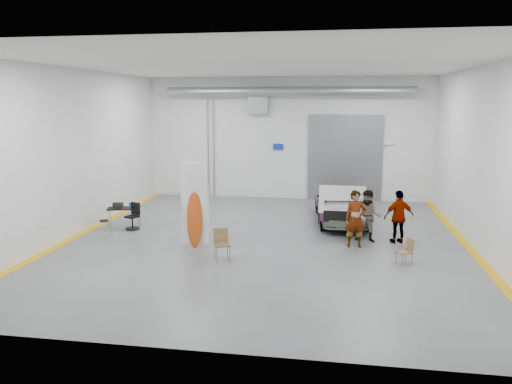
# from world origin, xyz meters

# --- Properties ---
(ground) EXTENTS (16.00, 16.00, 0.00)m
(ground) POSITION_xyz_m (0.00, 0.00, 0.00)
(ground) COLOR #56595D
(ground) RESTS_ON ground
(room_shell) EXTENTS (14.02, 16.18, 6.01)m
(room_shell) POSITION_xyz_m (0.24, 2.22, 4.08)
(room_shell) COLOR silver
(room_shell) RESTS_ON ground
(sedan_car) EXTENTS (2.42, 5.05, 1.42)m
(sedan_car) POSITION_xyz_m (2.64, 3.22, 0.71)
(sedan_car) COLOR white
(sedan_car) RESTS_ON ground
(person_a) EXTENTS (0.75, 0.53, 1.93)m
(person_a) POSITION_xyz_m (3.07, -0.25, 0.97)
(person_a) COLOR #856448
(person_a) RESTS_ON ground
(person_b) EXTENTS (1.00, 0.83, 1.82)m
(person_b) POSITION_xyz_m (3.54, 0.47, 0.91)
(person_b) COLOR slate
(person_b) RESTS_ON ground
(person_c) EXTENTS (1.16, 0.77, 1.85)m
(person_c) POSITION_xyz_m (4.56, 0.47, 0.93)
(person_c) COLOR #994B33
(person_c) RESTS_ON ground
(surfboard_display) EXTENTS (0.86, 0.31, 3.06)m
(surfboard_display) POSITION_xyz_m (-2.25, -1.16, 1.24)
(surfboard_display) COLOR white
(surfboard_display) RESTS_ON ground
(folding_chair_near) EXTENTS (0.60, 0.64, 0.97)m
(folding_chair_near) POSITION_xyz_m (-1.00, -2.38, 0.30)
(folding_chair_near) COLOR brown
(folding_chair_near) RESTS_ON ground
(folding_chair_far) EXTENTS (0.50, 0.62, 0.81)m
(folding_chair_far) POSITION_xyz_m (4.46, -2.00, 0.25)
(folding_chair_far) COLOR brown
(folding_chair_far) RESTS_ON ground
(shop_stool) EXTENTS (0.34, 0.34, 0.67)m
(shop_stool) POSITION_xyz_m (-5.73, -0.58, 0.33)
(shop_stool) COLOR black
(shop_stool) RESTS_ON ground
(work_table) EXTENTS (1.35, 0.93, 1.00)m
(work_table) POSITION_xyz_m (-5.76, 1.03, 0.77)
(work_table) COLOR gray
(work_table) RESTS_ON ground
(office_chair) EXTENTS (0.55, 0.58, 1.00)m
(office_chair) POSITION_xyz_m (-5.26, 0.84, 0.44)
(office_chair) COLOR black
(office_chair) RESTS_ON ground
(trunk_lid) EXTENTS (1.65, 1.00, 0.04)m
(trunk_lid) POSITION_xyz_m (2.64, 1.02, 1.44)
(trunk_lid) COLOR silver
(trunk_lid) RESTS_ON sedan_car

